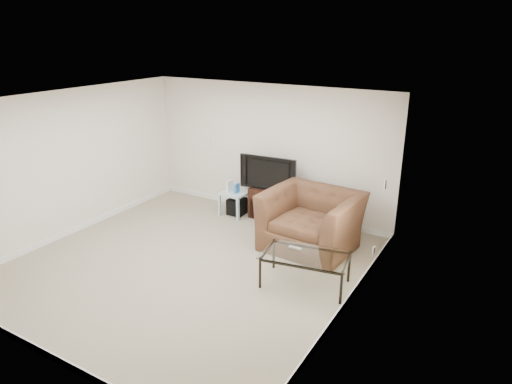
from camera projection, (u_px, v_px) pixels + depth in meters
The scene contains 18 objects.
floor at pixel (189, 264), 7.06m from camera, with size 5.00×5.00×0.00m, color tan.
ceiling at pixel (180, 101), 6.22m from camera, with size 5.00×5.00×0.00m, color white.
wall_back at pixel (268, 150), 8.67m from camera, with size 5.00×0.02×2.50m, color silver.
wall_left at pixel (70, 163), 7.83m from camera, with size 0.02×5.00×2.50m, color silver.
wall_right at pixel (349, 222), 5.45m from camera, with size 0.02×5.00×2.50m, color silver.
plate_back at pixel (208, 142), 9.33m from camera, with size 0.12×0.02×0.12m, color white.
plate_right_switch at pixel (385, 185), 6.75m from camera, with size 0.02×0.09×0.13m, color white.
plate_right_outlet at pixel (374, 250), 6.83m from camera, with size 0.02×0.08×0.12m, color white.
tv_stand at pixel (270, 202), 8.72m from camera, with size 0.72×0.50×0.60m, color black, non-canonical shape.
dvd_player at pixel (270, 193), 8.62m from camera, with size 0.39×0.27×0.05m, color black.
television at pixel (270, 172), 8.49m from camera, with size 1.03×0.21×0.64m, color black.
side_table at pixel (235, 203), 8.87m from camera, with size 0.48×0.48×0.46m, color #CDEAFB, non-canonical shape.
subwoofer at pixel (237, 206), 8.90m from camera, with size 0.31×0.31×0.31m, color black.
game_console at pixel (229, 186), 8.80m from camera, with size 0.05×0.15×0.21m, color white.
game_case at pixel (237, 188), 8.72m from camera, with size 0.05×0.14×0.18m, color #337FCC.
recliner at pixel (312, 211), 7.39m from camera, with size 1.46×0.95×1.28m, color #4D3022.
coffee_table at pixel (305, 270), 6.41m from camera, with size 1.21×0.69×0.48m, color black, non-canonical shape.
remote at pixel (295, 248), 6.49m from camera, with size 0.19×0.05×0.02m, color #B2B2B7.
Camera 1 is at (4.07, -4.88, 3.43)m, focal length 32.00 mm.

